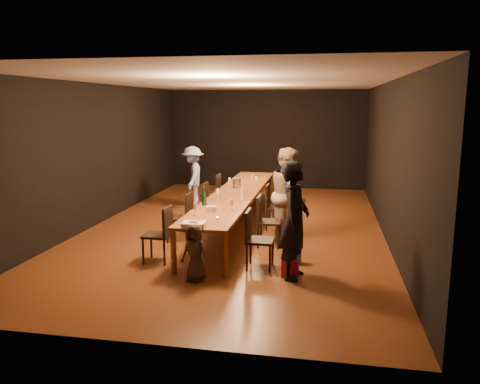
% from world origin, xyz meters
% --- Properties ---
extents(ground, '(10.00, 10.00, 0.00)m').
position_xyz_m(ground, '(0.00, 0.00, 0.00)').
color(ground, '#462411').
rests_on(ground, ground).
extents(room_shell, '(6.04, 10.04, 3.02)m').
position_xyz_m(room_shell, '(0.00, 0.00, 2.08)').
color(room_shell, black).
rests_on(room_shell, ground).
extents(table, '(0.90, 6.00, 0.75)m').
position_xyz_m(table, '(0.00, 0.00, 0.70)').
color(table, brown).
rests_on(table, ground).
extents(chair_right_0, '(0.42, 0.42, 0.93)m').
position_xyz_m(chair_right_0, '(0.85, -2.40, 0.47)').
color(chair_right_0, black).
rests_on(chair_right_0, ground).
extents(chair_right_1, '(0.42, 0.42, 0.93)m').
position_xyz_m(chair_right_1, '(0.85, -1.20, 0.47)').
color(chair_right_1, black).
rests_on(chair_right_1, ground).
extents(chair_right_2, '(0.42, 0.42, 0.93)m').
position_xyz_m(chair_right_2, '(0.85, 0.00, 0.47)').
color(chair_right_2, black).
rests_on(chair_right_2, ground).
extents(chair_right_3, '(0.42, 0.42, 0.93)m').
position_xyz_m(chair_right_3, '(0.85, 1.20, 0.47)').
color(chair_right_3, black).
rests_on(chair_right_3, ground).
extents(chair_left_0, '(0.42, 0.42, 0.93)m').
position_xyz_m(chair_left_0, '(-0.85, -2.40, 0.47)').
color(chair_left_0, black).
rests_on(chair_left_0, ground).
extents(chair_left_1, '(0.42, 0.42, 0.93)m').
position_xyz_m(chair_left_1, '(-0.85, -1.20, 0.47)').
color(chair_left_1, black).
rests_on(chair_left_1, ground).
extents(chair_left_2, '(0.42, 0.42, 0.93)m').
position_xyz_m(chair_left_2, '(-0.85, 0.00, 0.47)').
color(chair_left_2, black).
rests_on(chair_left_2, ground).
extents(chair_left_3, '(0.42, 0.42, 0.93)m').
position_xyz_m(chair_left_3, '(-0.85, 1.20, 0.47)').
color(chair_left_3, black).
rests_on(chair_left_3, ground).
extents(woman_birthday, '(0.50, 0.69, 1.76)m').
position_xyz_m(woman_birthday, '(1.40, -2.71, 0.88)').
color(woman_birthday, black).
rests_on(woman_birthday, ground).
extents(woman_tan, '(0.72, 0.90, 1.77)m').
position_xyz_m(woman_tan, '(1.15, -0.71, 0.89)').
color(woman_tan, '#BCA58D').
rests_on(woman_tan, ground).
extents(man_blue, '(0.73, 1.07, 1.52)m').
position_xyz_m(man_blue, '(-1.50, 1.94, 0.76)').
color(man_blue, '#8AA0D6').
rests_on(man_blue, ground).
extents(child, '(0.49, 0.40, 0.86)m').
position_xyz_m(child, '(-0.00, -3.11, 0.43)').
color(child, '#403024').
rests_on(child, ground).
extents(gift_bag_red, '(0.26, 0.15, 0.30)m').
position_xyz_m(gift_bag_red, '(1.35, -2.71, 0.15)').
color(gift_bag_red, '#B81B40').
rests_on(gift_bag_red, ground).
extents(gift_bag_blue, '(0.24, 0.16, 0.29)m').
position_xyz_m(gift_bag_blue, '(1.37, -2.10, 0.14)').
color(gift_bag_blue, '#285EB0').
rests_on(gift_bag_blue, ground).
extents(birthday_cake, '(0.36, 0.29, 0.08)m').
position_xyz_m(birthday_cake, '(-0.08, -2.88, 0.79)').
color(birthday_cake, white).
rests_on(birthday_cake, table).
extents(plate_stack, '(0.21, 0.21, 0.10)m').
position_xyz_m(plate_stack, '(-0.07, -1.86, 0.80)').
color(plate_stack, silver).
rests_on(plate_stack, table).
extents(champagne_bottle, '(0.09, 0.09, 0.36)m').
position_xyz_m(champagne_bottle, '(-0.33, -1.34, 0.93)').
color(champagne_bottle, black).
rests_on(champagne_bottle, table).
extents(ice_bucket, '(0.23, 0.23, 0.21)m').
position_xyz_m(ice_bucket, '(-0.10, 0.59, 0.85)').
color(ice_bucket, silver).
rests_on(ice_bucket, table).
extents(wineglass_0, '(0.06, 0.06, 0.21)m').
position_xyz_m(wineglass_0, '(-0.27, -2.13, 0.85)').
color(wineglass_0, beige).
rests_on(wineglass_0, table).
extents(wineglass_1, '(0.06, 0.06, 0.21)m').
position_xyz_m(wineglass_1, '(0.25, -1.74, 0.85)').
color(wineglass_1, beige).
rests_on(wineglass_1, table).
extents(wineglass_2, '(0.06, 0.06, 0.21)m').
position_xyz_m(wineglass_2, '(-0.21, -0.78, 0.85)').
color(wineglass_2, silver).
rests_on(wineglass_2, table).
extents(wineglass_3, '(0.06, 0.06, 0.21)m').
position_xyz_m(wineglass_3, '(0.25, -0.67, 0.85)').
color(wineglass_3, beige).
rests_on(wineglass_3, table).
extents(wineglass_4, '(0.06, 0.06, 0.21)m').
position_xyz_m(wineglass_4, '(-0.26, 0.61, 0.85)').
color(wineglass_4, silver).
rests_on(wineglass_4, table).
extents(wineglass_5, '(0.06, 0.06, 0.21)m').
position_xyz_m(wineglass_5, '(0.14, 1.28, 0.85)').
color(wineglass_5, silver).
rests_on(wineglass_5, table).
extents(tealight_near, '(0.05, 0.05, 0.03)m').
position_xyz_m(tealight_near, '(0.15, -2.34, 0.77)').
color(tealight_near, '#B2B7B2').
rests_on(tealight_near, table).
extents(tealight_mid, '(0.05, 0.05, 0.03)m').
position_xyz_m(tealight_mid, '(0.15, -0.12, 0.77)').
color(tealight_mid, '#B2B7B2').
rests_on(tealight_mid, table).
extents(tealight_far, '(0.05, 0.05, 0.03)m').
position_xyz_m(tealight_far, '(0.15, 1.86, 0.77)').
color(tealight_far, '#B2B7B2').
rests_on(tealight_far, table).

